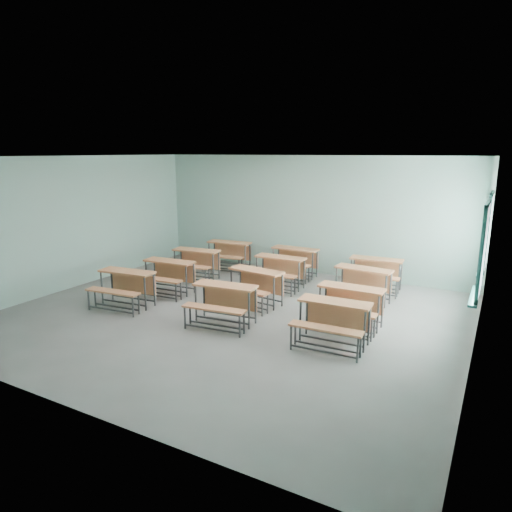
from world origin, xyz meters
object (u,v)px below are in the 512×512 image
(desk_unit_r2c2, at_px, (361,280))
(desk_unit_r3c1, at_px, (293,258))
(desk_unit_r2c0, at_px, (194,260))
(desk_unit_r2c1, at_px, (278,268))
(desk_unit_r0c1, at_px, (223,299))
(desk_unit_r1c2, at_px, (349,301))
(desk_unit_r3c0, at_px, (228,251))
(desk_unit_r1c0, at_px, (167,272))
(desk_unit_r0c0, at_px, (124,283))
(desk_unit_r1c1, at_px, (253,282))
(desk_unit_r0c2, at_px, (333,317))
(desk_unit_r3c2, at_px, (375,270))

(desk_unit_r2c2, relative_size, desk_unit_r3c1, 1.06)
(desk_unit_r2c0, height_order, desk_unit_r2c1, same)
(desk_unit_r0c1, distance_m, desk_unit_r1c2, 2.42)
(desk_unit_r2c1, xyz_separation_m, desk_unit_r2c2, (2.10, -0.13, 0.00))
(desk_unit_r3c0, bearing_deg, desk_unit_r1c0, -97.20)
(desk_unit_r0c0, distance_m, desk_unit_r1c2, 4.77)
(desk_unit_r1c0, height_order, desk_unit_r1c1, same)
(desk_unit_r2c1, bearing_deg, desk_unit_r2c0, -172.37)
(desk_unit_r0c2, height_order, desk_unit_r3c1, same)
(desk_unit_r3c1, bearing_deg, desk_unit_r3c2, -4.37)
(desk_unit_r0c0, bearing_deg, desk_unit_r2c0, 82.86)
(desk_unit_r1c0, xyz_separation_m, desk_unit_r3c0, (0.04, 2.63, 0.00))
(desk_unit_r0c1, relative_size, desk_unit_r3c1, 1.07)
(desk_unit_r1c0, distance_m, desk_unit_r2c1, 2.68)
(desk_unit_r0c2, distance_m, desk_unit_r2c0, 5.14)
(desk_unit_r0c0, relative_size, desk_unit_r3c0, 1.00)
(desk_unit_r0c1, bearing_deg, desk_unit_r1c2, 18.58)
(desk_unit_r1c1, height_order, desk_unit_r3c0, same)
(desk_unit_r0c1, bearing_deg, desk_unit_r2c0, 128.96)
(desk_unit_r1c2, bearing_deg, desk_unit_r0c1, -155.07)
(desk_unit_r0c0, height_order, desk_unit_r2c0, same)
(desk_unit_r0c1, height_order, desk_unit_r1c2, same)
(desk_unit_r1c0, distance_m, desk_unit_r3c0, 2.63)
(desk_unit_r1c2, bearing_deg, desk_unit_r3c0, 148.67)
(desk_unit_r1c0, distance_m, desk_unit_r3c2, 4.98)
(desk_unit_r3c0, bearing_deg, desk_unit_r1c1, -54.24)
(desk_unit_r1c0, xyz_separation_m, desk_unit_r3c2, (4.27, 2.57, 0.00))
(desk_unit_r3c2, bearing_deg, desk_unit_r1c0, -153.15)
(desk_unit_r1c1, xyz_separation_m, desk_unit_r3c1, (-0.17, 2.51, 0.00))
(desk_unit_r0c2, height_order, desk_unit_r3c0, same)
(desk_unit_r3c2, bearing_deg, desk_unit_r0c1, -123.44)
(desk_unit_r2c2, distance_m, desk_unit_r3c2, 1.07)
(desk_unit_r1c0, relative_size, desk_unit_r1c2, 1.04)
(desk_unit_r0c1, distance_m, desk_unit_r3c2, 4.15)
(desk_unit_r2c1, height_order, desk_unit_r3c2, same)
(desk_unit_r1c2, distance_m, desk_unit_r3c1, 3.67)
(desk_unit_r2c0, height_order, desk_unit_r3c2, same)
(desk_unit_r1c2, height_order, desk_unit_r3c1, same)
(desk_unit_r0c0, height_order, desk_unit_r2c1, same)
(desk_unit_r2c2, distance_m, desk_unit_r3c1, 2.53)
(desk_unit_r1c2, xyz_separation_m, desk_unit_r2c1, (-2.30, 1.66, 0.00))
(desk_unit_r1c1, bearing_deg, desk_unit_r1c2, -0.06)
(desk_unit_r0c1, bearing_deg, desk_unit_r0c2, -4.75)
(desk_unit_r2c0, bearing_deg, desk_unit_r1c1, -31.57)
(desk_unit_r0c2, xyz_separation_m, desk_unit_r2c0, (-4.59, 2.30, 0.00))
(desk_unit_r1c1, distance_m, desk_unit_r1c2, 2.25)
(desk_unit_r2c1, relative_size, desk_unit_r2c2, 0.95)
(desk_unit_r1c1, relative_size, desk_unit_r2c0, 1.00)
(desk_unit_r2c0, xyz_separation_m, desk_unit_r3c0, (0.20, 1.32, 0.00))
(desk_unit_r1c2, xyz_separation_m, desk_unit_r2c2, (-0.20, 1.53, 0.00))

